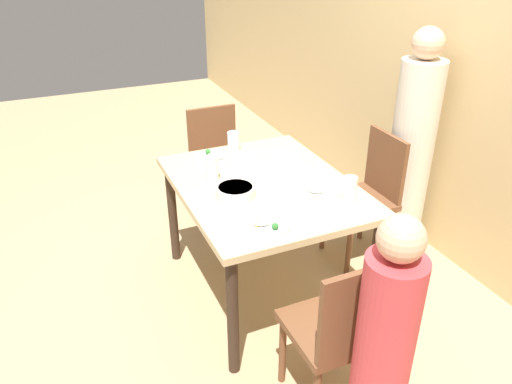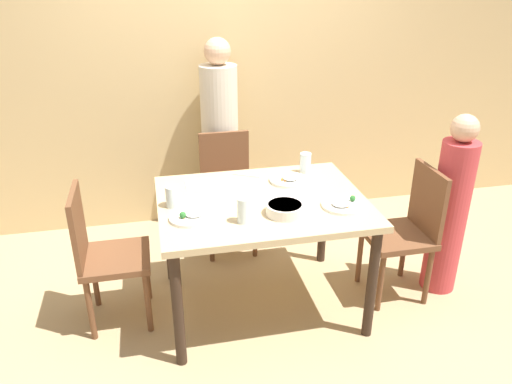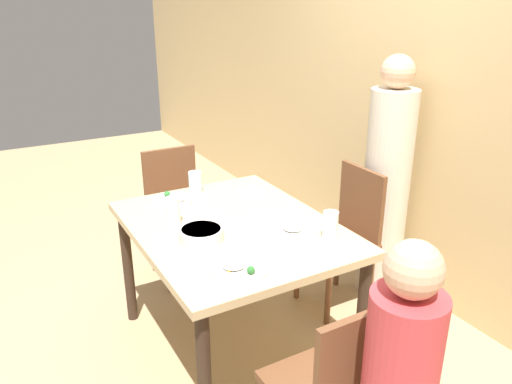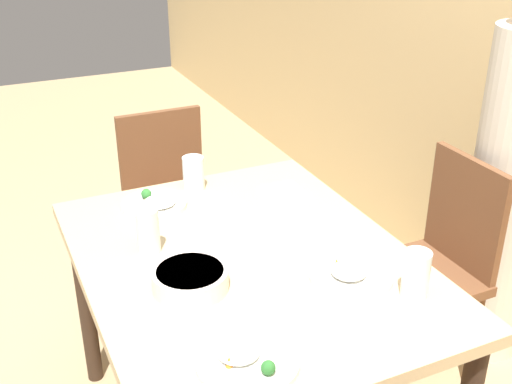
{
  "view_description": "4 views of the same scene",
  "coord_description": "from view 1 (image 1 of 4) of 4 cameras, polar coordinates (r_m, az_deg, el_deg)",
  "views": [
    {
      "loc": [
        2.34,
        -1.08,
        2.08
      ],
      "look_at": [
        0.1,
        -0.09,
        0.78
      ],
      "focal_mm": 35.0,
      "sensor_mm": 36.0,
      "label": 1
    },
    {
      "loc": [
        -0.61,
        -2.61,
        2.06
      ],
      "look_at": [
        -0.05,
        -0.08,
        0.86
      ],
      "focal_mm": 35.0,
      "sensor_mm": 36.0,
      "label": 2
    },
    {
      "loc": [
        2.08,
        -1.04,
        1.85
      ],
      "look_at": [
        0.07,
        0.1,
        0.95
      ],
      "focal_mm": 35.0,
      "sensor_mm": 36.0,
      "label": 3
    },
    {
      "loc": [
        1.52,
        -0.67,
        1.8
      ],
      "look_at": [
        0.01,
        0.03,
        0.98
      ],
      "focal_mm": 45.0,
      "sensor_mm": 36.0,
      "label": 4
    }
  ],
  "objects": [
    {
      "name": "chair_empty_left",
      "position": [
        3.83,
        -4.36,
        3.38
      ],
      "size": [
        0.4,
        0.4,
        0.89
      ],
      "rotation": [
        0.0,
        0.0,
        1.57
      ],
      "color": "brown",
      "rests_on": "ground_plane"
    },
    {
      "name": "chair_adult_spot",
      "position": [
        3.46,
        12.7,
        -0.06
      ],
      "size": [
        0.4,
        0.4,
        0.89
      ],
      "color": "brown",
      "rests_on": "ground_plane"
    },
    {
      "name": "person_adult",
      "position": [
        3.55,
        17.28,
        4.36
      ],
      "size": [
        0.29,
        0.29,
        1.55
      ],
      "color": "beige",
      "rests_on": "ground_plane"
    },
    {
      "name": "ground_plane",
      "position": [
        3.31,
        0.79,
        -10.87
      ],
      "size": [
        10.0,
        10.0,
        0.0
      ],
      "primitive_type": "plane",
      "color": "tan"
    },
    {
      "name": "chair_child_spot",
      "position": [
        2.34,
        9.62,
        -15.2
      ],
      "size": [
        0.4,
        0.4,
        0.89
      ],
      "rotation": [
        0.0,
        0.0,
        -1.57
      ],
      "color": "brown",
      "rests_on": "ground_plane"
    },
    {
      "name": "plate_rice_adult",
      "position": [
        2.47,
        0.99,
        -3.71
      ],
      "size": [
        0.25,
        0.25,
        0.05
      ],
      "color": "white",
      "rests_on": "dining_table"
    },
    {
      "name": "glass_water_short",
      "position": [
        2.91,
        -5.03,
        2.68
      ],
      "size": [
        0.07,
        0.07,
        0.14
      ],
      "color": "silver",
      "rests_on": "dining_table"
    },
    {
      "name": "napkin_folded",
      "position": [
        3.3,
        3.19,
        4.61
      ],
      "size": [
        0.14,
        0.14,
        0.01
      ],
      "color": "white",
      "rests_on": "dining_table"
    },
    {
      "name": "plate_rice_child",
      "position": [
        3.21,
        -4.94,
        4.01
      ],
      "size": [
        0.23,
        0.23,
        0.05
      ],
      "color": "white",
      "rests_on": "dining_table"
    },
    {
      "name": "wall_back",
      "position": [
        3.47,
        22.66,
        13.82
      ],
      "size": [
        10.0,
        0.06,
        2.7
      ],
      "color": "tan",
      "rests_on": "ground_plane"
    },
    {
      "name": "bowl_curry",
      "position": [
        2.74,
        -2.36,
        0.1
      ],
      "size": [
        0.21,
        0.21,
        0.06
      ],
      "color": "silver",
      "rests_on": "dining_table"
    },
    {
      "name": "plate_noodles",
      "position": [
        2.8,
        7.02,
        0.18
      ],
      "size": [
        0.24,
        0.24,
        0.05
      ],
      "color": "white",
      "rests_on": "dining_table"
    },
    {
      "name": "fork_steel",
      "position": [
        3.07,
        7.17,
        2.49
      ],
      "size": [
        0.17,
        0.1,
        0.01
      ],
      "color": "silver",
      "rests_on": "dining_table"
    },
    {
      "name": "glass_water_center",
      "position": [
        3.31,
        -2.59,
        5.82
      ],
      "size": [
        0.08,
        0.08,
        0.13
      ],
      "color": "silver",
      "rests_on": "dining_table"
    },
    {
      "name": "glass_water_tall",
      "position": [
        2.72,
        10.68,
        0.35
      ],
      "size": [
        0.07,
        0.07,
        0.14
      ],
      "color": "silver",
      "rests_on": "dining_table"
    },
    {
      "name": "person_child",
      "position": [
        2.12,
        14.18,
        -18.02
      ],
      "size": [
        0.23,
        0.23,
        1.23
      ],
      "color": "#C63D42",
      "rests_on": "ground_plane"
    },
    {
      "name": "dining_table",
      "position": [
        2.93,
        0.88,
        -0.53
      ],
      "size": [
        1.23,
        0.96,
        0.77
      ],
      "color": "tan",
      "rests_on": "ground_plane"
    }
  ]
}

